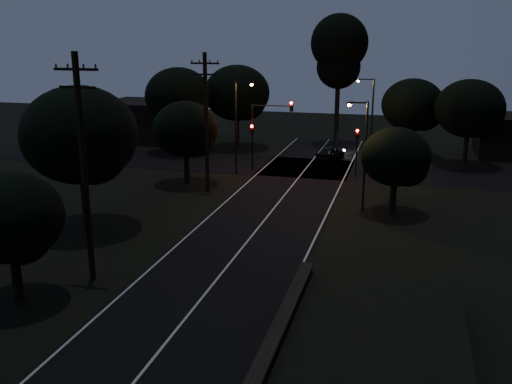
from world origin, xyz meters
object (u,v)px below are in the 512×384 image
Objects in this scene: signal_left at (252,139)px; signal_right at (357,143)px; streetlight_c at (363,148)px; car at (330,153)px; streetlight_b at (370,116)px; utility_pole_mid at (84,166)px; signal_mast at (271,122)px; utility_pole_far at (206,121)px; tall_pine at (339,51)px; streetlight_a at (238,121)px.

signal_right is (9.20, 0.00, 0.00)m from signal_left.
streetlight_c reaches higher than signal_left.
car is at bearing 44.06° from signal_left.
utility_pole_mid is at bearing -111.30° from streetlight_b.
signal_mast is at bearing 131.19° from streetlight_c.
tall_pine is (7.00, 23.00, 4.59)m from utility_pole_far.
utility_pole_mid is 25.22m from signal_mast.
utility_pole_mid is 1.05× the size of utility_pole_far.
utility_pole_mid is at bearing -97.04° from signal_mast.
utility_pole_far is 2.56× the size of signal_left.
streetlight_a is 13.72m from streetlight_c.
utility_pole_mid is 2.68× the size of signal_left.
streetlight_a is (0.69, 23.00, -1.10)m from utility_pole_mid.
streetlight_c is (11.83, -2.00, -1.13)m from utility_pole_far.
streetlight_b is (9.91, 4.01, 1.80)m from signal_left.
tall_pine reaches higher than car.
streetlight_b reaches higher than signal_right.
signal_mast is 9.15m from streetlight_b.
streetlight_b is (10.61, 6.00, 0.00)m from streetlight_a.
tall_pine is 13.00m from streetlight_b.
streetlight_b is 2.01× the size of car.
signal_left is 1.03× the size of car.
signal_mast is 3.13m from streetlight_a.
utility_pole_mid is 1.38× the size of streetlight_b.
streetlight_a is (-6.31, -17.00, -5.44)m from tall_pine.
utility_pole_mid is at bearing 93.46° from car.
utility_pole_far is 8.64m from signal_mast.
utility_pole_mid reaches higher than utility_pole_far.
streetlight_c is 16.95m from car.
utility_pole_mid reaches higher than signal_right.
streetlight_a is at bearing -109.59° from signal_left.
tall_pine is at bearing 69.54° from signal_left.
utility_pole_far reaches higher than signal_mast.
utility_pole_mid is at bearing -112.99° from signal_right.
tall_pine reaches higher than utility_pole_far.
streetlight_b is (8.22, 4.01, 0.30)m from signal_mast.
signal_right is (3.60, -15.01, -7.24)m from tall_pine.
streetlight_c is (0.52, -14.00, -0.29)m from streetlight_b.
utility_pole_far is at bearing 78.72° from car.
utility_pole_mid is 23.04m from streetlight_a.
signal_mast is 0.78× the size of streetlight_b.
streetlight_c is at bearing 122.02° from car.
signal_mast reaches higher than signal_left.
tall_pine is 3.52× the size of car.
streetlight_c is at bearing 51.74° from utility_pole_mid.
car is (-2.99, 6.01, -2.16)m from signal_right.
signal_left is at bearing -157.95° from streetlight_b.
signal_mast is at bearing 39.77° from streetlight_a.
utility_pole_far is at bearing -111.11° from signal_mast.
car is (-3.69, 2.00, -3.96)m from streetlight_b.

